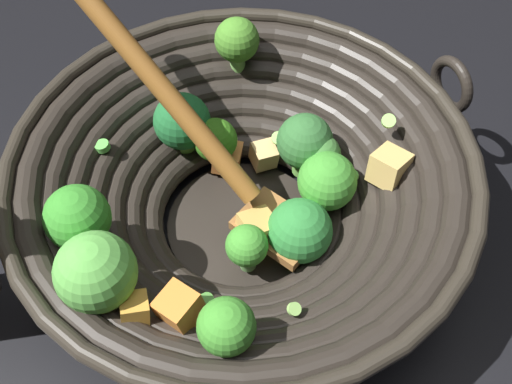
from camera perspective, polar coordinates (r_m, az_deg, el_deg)
name	(u,v)px	position (r m, az deg, el deg)	size (l,w,h in m)	color
ground_plane	(244,229)	(0.59, -1.12, -3.39)	(4.00, 4.00, 0.00)	black
wok	(241,186)	(0.53, -1.37, 0.53)	(0.43, 0.40, 0.22)	black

